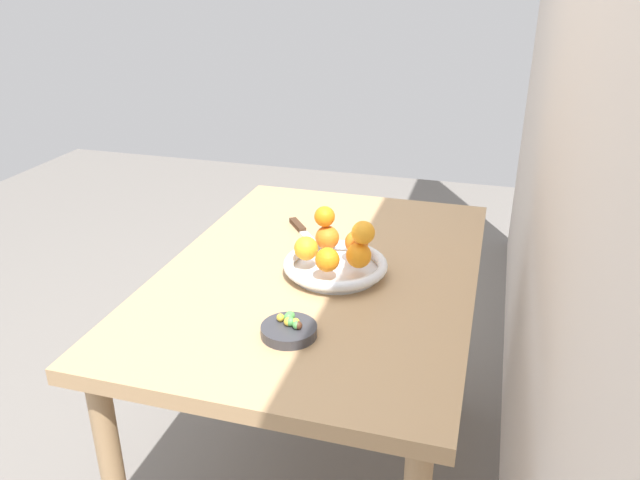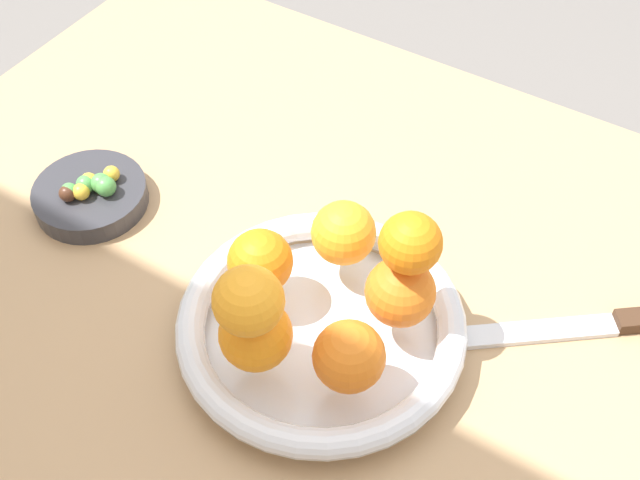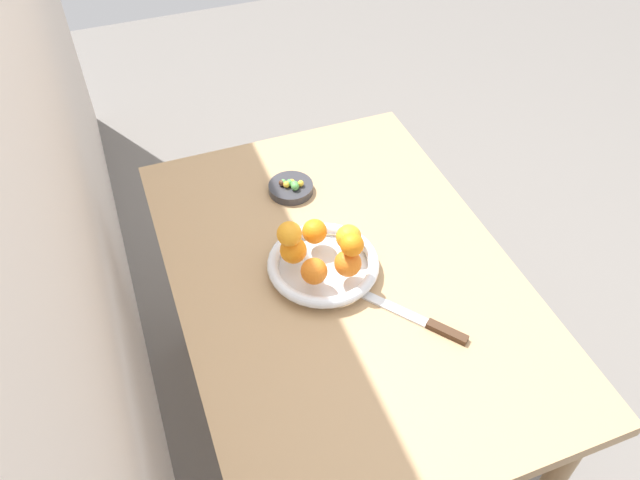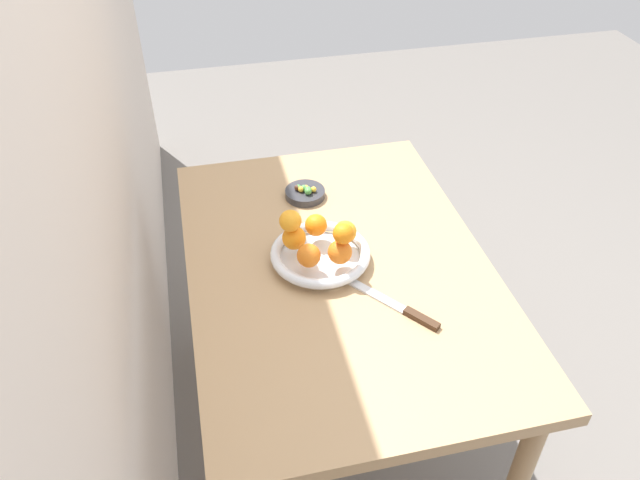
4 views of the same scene
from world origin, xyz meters
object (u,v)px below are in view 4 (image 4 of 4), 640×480
at_px(candy_ball_2, 308,191).
at_px(candy_ball_7, 298,187).
at_px(orange_0, 316,225).
at_px(orange_6, 342,234).
at_px(candy_ball_3, 301,189).
at_px(orange_3, 340,252).
at_px(candy_ball_1, 304,188).
at_px(orange_2, 309,255).
at_px(fruit_bowl, 320,255).
at_px(orange_5, 290,221).
at_px(candy_ball_4, 313,189).
at_px(dining_table, 338,289).
at_px(candy_ball_0, 308,190).
at_px(candy_dish, 305,193).
at_px(candy_ball_6, 306,188).
at_px(knife, 399,307).
at_px(orange_4, 345,232).
at_px(candy_ball_5, 297,188).
at_px(orange_1, 294,238).

distance_m(candy_ball_2, candy_ball_7, 0.04).
relative_size(orange_0, orange_6, 1.12).
bearing_deg(candy_ball_2, candy_ball_3, 44.75).
relative_size(orange_3, candy_ball_1, 3.21).
distance_m(orange_2, candy_ball_2, 0.33).
distance_m(fruit_bowl, orange_5, 0.13).
bearing_deg(candy_ball_4, dining_table, -179.74).
relative_size(candy_ball_0, candy_ball_3, 1.21).
bearing_deg(dining_table, orange_2, 109.28).
distance_m(candy_dish, candy_ball_0, 0.03).
bearing_deg(orange_6, candy_ball_3, 5.36).
xyz_separation_m(orange_6, candy_ball_7, (0.35, 0.04, -0.10)).
height_order(candy_ball_6, candy_ball_7, same).
distance_m(candy_ball_3, candy_ball_6, 0.02).
bearing_deg(orange_2, orange_3, -93.70).
relative_size(candy_dish, knife, 0.53).
height_order(candy_ball_4, candy_ball_6, same).
bearing_deg(dining_table, orange_4, -32.23).
bearing_deg(knife, candy_ball_4, 11.74).
bearing_deg(fruit_bowl, candy_ball_5, 0.14).
bearing_deg(orange_6, candy_ball_5, 6.63).
distance_m(orange_0, knife, 0.31).
bearing_deg(orange_1, knife, -138.30).
bearing_deg(orange_1, fruit_bowl, -110.70).
bearing_deg(candy_ball_5, candy_ball_1, -111.41).
xyz_separation_m(fruit_bowl, orange_5, (0.02, 0.07, 0.11)).
bearing_deg(candy_dish, orange_3, -177.47).
height_order(orange_4, candy_ball_0, orange_4).
bearing_deg(candy_ball_6, orange_2, 169.42).
xyz_separation_m(dining_table, orange_1, (0.04, 0.11, 0.16)).
xyz_separation_m(candy_dish, orange_0, (-0.23, 0.02, 0.06)).
bearing_deg(orange_4, orange_3, 156.41).
relative_size(fruit_bowl, orange_3, 4.23).
bearing_deg(orange_2, candy_ball_7, -7.00).
xyz_separation_m(orange_0, orange_2, (-0.11, 0.04, 0.00)).
relative_size(orange_1, orange_5, 1.10).
xyz_separation_m(orange_5, candy_ball_6, (0.27, -0.09, -0.10)).
distance_m(orange_3, candy_ball_5, 0.36).
bearing_deg(candy_ball_2, candy_dish, 11.72).
bearing_deg(orange_0, knife, -152.65).
bearing_deg(knife, candy_ball_0, 13.57).
relative_size(dining_table, candy_ball_1, 58.61).
relative_size(orange_2, orange_6, 1.14).
bearing_deg(candy_ball_1, orange_2, 170.28).
bearing_deg(candy_ball_5, orange_2, 173.49).
distance_m(candy_ball_1, candy_ball_5, 0.02).
height_order(orange_4, orange_6, orange_6).
bearing_deg(orange_1, orange_2, -163.46).
xyz_separation_m(candy_ball_4, candy_ball_6, (0.01, 0.02, 0.00)).
bearing_deg(candy_ball_1, orange_5, 161.80).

